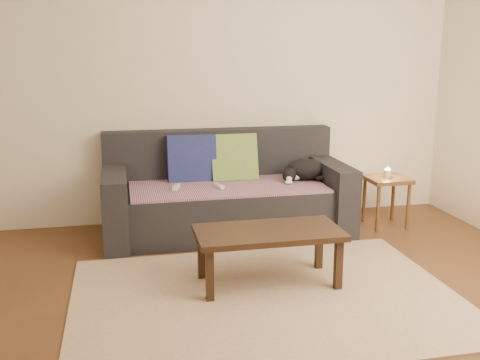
% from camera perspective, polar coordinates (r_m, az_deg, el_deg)
% --- Properties ---
extents(ground, '(4.50, 4.50, 0.00)m').
position_cam_1_polar(ground, '(3.62, 3.30, -12.91)').
color(ground, brown).
rests_on(ground, ground).
extents(back_wall, '(4.50, 0.04, 2.60)m').
position_cam_1_polar(back_wall, '(5.21, -2.42, 10.04)').
color(back_wall, beige).
rests_on(back_wall, ground).
extents(sofa, '(2.10, 0.94, 0.87)m').
position_cam_1_polar(sofa, '(4.95, -1.47, -1.77)').
color(sofa, '#232328').
rests_on(sofa, ground).
extents(throw_blanket, '(1.66, 0.74, 0.02)m').
position_cam_1_polar(throw_blanket, '(4.83, -1.28, -0.67)').
color(throw_blanket, '#462A4F').
rests_on(throw_blanket, sofa).
extents(cushion_navy, '(0.43, 0.15, 0.44)m').
position_cam_1_polar(cushion_navy, '(4.99, -4.93, 2.11)').
color(cushion_navy, navy).
rests_on(cushion_navy, throw_blanket).
extents(cushion_green, '(0.42, 0.21, 0.43)m').
position_cam_1_polar(cushion_green, '(5.06, -0.61, 2.30)').
color(cushion_green, '#0E5B50').
rests_on(cushion_green, throw_blanket).
extents(cat, '(0.45, 0.34, 0.19)m').
position_cam_1_polar(cat, '(5.04, 6.57, 1.03)').
color(cat, black).
rests_on(cat, throw_blanket).
extents(wii_remote_a, '(0.08, 0.15, 0.03)m').
position_cam_1_polar(wii_remote_a, '(4.73, -6.52, -0.74)').
color(wii_remote_a, white).
rests_on(wii_remote_a, throw_blanket).
extents(wii_remote_b, '(0.07, 0.15, 0.03)m').
position_cam_1_polar(wii_remote_b, '(4.74, -2.13, -0.64)').
color(wii_remote_b, white).
rests_on(wii_remote_b, throw_blanket).
extents(side_table, '(0.36, 0.36, 0.45)m').
position_cam_1_polar(side_table, '(5.25, 14.68, -0.58)').
color(side_table, brown).
rests_on(side_table, ground).
extents(candle, '(0.06, 0.06, 0.09)m').
position_cam_1_polar(candle, '(5.23, 14.76, 0.67)').
color(candle, beige).
rests_on(candle, side_table).
extents(rug, '(2.50, 1.80, 0.01)m').
position_cam_1_polar(rug, '(3.74, 2.68, -11.84)').
color(rug, tan).
rests_on(rug, ground).
extents(coffee_table, '(0.99, 0.49, 0.40)m').
position_cam_1_polar(coffee_table, '(3.83, 2.91, -5.79)').
color(coffee_table, black).
rests_on(coffee_table, rug).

